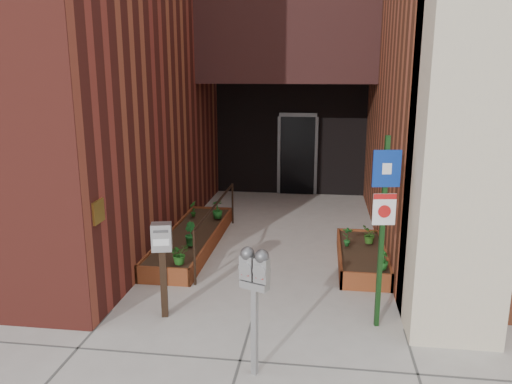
% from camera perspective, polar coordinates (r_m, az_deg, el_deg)
% --- Properties ---
extents(ground, '(80.00, 80.00, 0.00)m').
position_cam_1_polar(ground, '(6.97, -0.44, -14.37)').
color(ground, '#9E9991').
rests_on(ground, ground).
extents(architecture, '(20.00, 14.60, 10.00)m').
position_cam_1_polar(architecture, '(13.14, 3.25, 21.10)').
color(architecture, maroon).
rests_on(architecture, ground).
extents(planter_left, '(0.90, 3.60, 0.30)m').
position_cam_1_polar(planter_left, '(9.64, -7.33, -5.47)').
color(planter_left, maroon).
rests_on(planter_left, ground).
extents(planter_right, '(0.80, 2.20, 0.30)m').
position_cam_1_polar(planter_right, '(8.89, 11.97, -7.34)').
color(planter_right, maroon).
rests_on(planter_right, ground).
extents(handrail, '(0.04, 3.34, 0.90)m').
position_cam_1_polar(handrail, '(9.30, -4.54, -2.16)').
color(handrail, black).
rests_on(handrail, ground).
extents(parking_meter, '(0.34, 0.23, 1.48)m').
position_cam_1_polar(parking_meter, '(5.35, -0.17, -9.80)').
color(parking_meter, gray).
rests_on(parking_meter, ground).
extents(sign_post, '(0.34, 0.11, 2.52)m').
position_cam_1_polar(sign_post, '(6.42, 14.37, -2.36)').
color(sign_post, '#133513').
rests_on(sign_post, ground).
extents(payment_dropbox, '(0.30, 0.25, 1.33)m').
position_cam_1_polar(payment_dropbox, '(6.78, -10.67, -6.55)').
color(payment_dropbox, black).
rests_on(payment_dropbox, ground).
extents(shrub_left_a, '(0.43, 0.43, 0.34)m').
position_cam_1_polar(shrub_left_a, '(8.02, -8.74, -6.98)').
color(shrub_left_a, '#1F5A19').
rests_on(shrub_left_a, planter_left).
extents(shrub_left_b, '(0.32, 0.32, 0.41)m').
position_cam_1_polar(shrub_left_b, '(8.82, -7.60, -4.76)').
color(shrub_left_b, '#17531D').
rests_on(shrub_left_b, planter_left).
extents(shrub_left_c, '(0.29, 0.29, 0.38)m').
position_cam_1_polar(shrub_left_c, '(10.35, -4.43, -1.98)').
color(shrub_left_c, '#1B5F1F').
rests_on(shrub_left_c, planter_left).
extents(shrub_left_d, '(0.24, 0.24, 0.33)m').
position_cam_1_polar(shrub_left_d, '(10.52, -7.21, -1.93)').
color(shrub_left_d, '#1E5C1A').
rests_on(shrub_left_d, planter_left).
extents(shrub_right_a, '(0.23, 0.23, 0.31)m').
position_cam_1_polar(shrub_right_a, '(7.97, 14.33, -7.52)').
color(shrub_right_a, '#195A1C').
rests_on(shrub_right_a, planter_right).
extents(shrub_right_b, '(0.21, 0.21, 0.36)m').
position_cam_1_polar(shrub_right_b, '(8.84, 10.42, -5.00)').
color(shrub_right_b, '#1A5C20').
rests_on(shrub_right_b, planter_right).
extents(shrub_right_c, '(0.34, 0.34, 0.32)m').
position_cam_1_polar(shrub_right_c, '(9.06, 12.86, -4.80)').
color(shrub_right_c, '#2B5C1A').
rests_on(shrub_right_c, planter_right).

